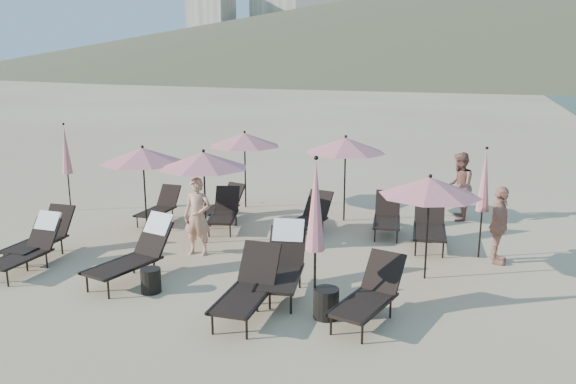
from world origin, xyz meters
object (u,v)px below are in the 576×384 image
(lounger_6, at_px, (160,206))
(beachgoer_a, at_px, (198,217))
(beachgoer_b, at_px, (459,186))
(lounger_5, at_px, (369,294))
(lounger_11, at_px, (430,224))
(umbrella_open_1, at_px, (204,160))
(umbrella_open_0, at_px, (143,155))
(umbrella_open_3, at_px, (245,140))
(lounger_4, at_px, (283,262))
(lounger_1, at_px, (29,246))
(side_table_0, at_px, (151,280))
(lounger_3, at_px, (248,287))
(umbrella_open_2, at_px, (430,187))
(lounger_8, at_px, (224,211))
(lounger_7, at_px, (222,204))
(umbrella_closed_2, at_px, (66,150))
(lounger_2, at_px, (136,251))
(umbrella_open_4, at_px, (346,145))
(beachgoer_c, at_px, (499,225))
(umbrella_closed_0, at_px, (316,207))
(lounger_9, at_px, (308,217))
(lounger_10, at_px, (387,216))
(umbrella_closed_1, at_px, (484,181))
(lounger_0, at_px, (42,236))

(lounger_6, xyz_separation_m, beachgoer_a, (2.17, -1.93, 0.43))
(beachgoer_b, bearing_deg, lounger_5, -11.60)
(lounger_11, relative_size, umbrella_open_1, 0.87)
(umbrella_open_0, relative_size, umbrella_open_3, 0.97)
(lounger_4, bearing_deg, lounger_1, 176.77)
(lounger_4, xyz_separation_m, side_table_0, (-2.18, -0.86, -0.33))
(lounger_3, bearing_deg, umbrella_open_2, 42.21)
(lounger_8, bearing_deg, side_table_0, -99.52)
(lounger_7, xyz_separation_m, umbrella_closed_2, (-4.35, -0.62, 1.29))
(lounger_8, relative_size, umbrella_closed_2, 0.71)
(lounger_2, relative_size, lounger_3, 1.08)
(umbrella_open_4, relative_size, beachgoer_c, 1.40)
(lounger_11, bearing_deg, beachgoer_a, -159.70)
(lounger_1, xyz_separation_m, umbrella_open_1, (2.45, 2.70, 1.41))
(lounger_3, relative_size, lounger_7, 1.12)
(umbrella_closed_0, distance_m, beachgoer_c, 4.69)
(lounger_9, bearing_deg, lounger_2, -109.92)
(umbrella_open_2, bearing_deg, lounger_5, -106.57)
(lounger_9, relative_size, umbrella_open_0, 0.83)
(lounger_10, bearing_deg, umbrella_open_1, -159.13)
(lounger_5, xyz_separation_m, lounger_6, (-6.25, 3.83, -0.05))
(lounger_6, height_order, umbrella_open_0, umbrella_open_0)
(umbrella_closed_1, bearing_deg, lounger_10, 153.45)
(lounger_11, height_order, umbrella_open_3, umbrella_open_3)
(lounger_2, distance_m, lounger_4, 2.81)
(lounger_0, relative_size, lounger_9, 0.98)
(lounger_9, height_order, beachgoer_a, beachgoer_a)
(lounger_9, relative_size, umbrella_closed_1, 0.74)
(umbrella_closed_2, bearing_deg, umbrella_closed_0, -26.28)
(lounger_0, distance_m, umbrella_open_4, 7.33)
(lounger_0, bearing_deg, side_table_0, -18.17)
(umbrella_closed_2, bearing_deg, lounger_3, -31.02)
(lounger_6, xyz_separation_m, lounger_8, (1.83, 0.02, 0.04))
(beachgoer_b, bearing_deg, umbrella_open_4, -71.82)
(umbrella_closed_2, height_order, beachgoer_c, umbrella_closed_2)
(umbrella_open_0, distance_m, umbrella_open_3, 3.29)
(lounger_7, relative_size, lounger_9, 0.91)
(lounger_7, xyz_separation_m, beachgoer_b, (5.80, 2.03, 0.48))
(umbrella_open_1, xyz_separation_m, beachgoer_a, (0.22, -0.75, -1.07))
(umbrella_open_1, bearing_deg, lounger_6, 148.90)
(lounger_5, distance_m, lounger_11, 4.24)
(lounger_8, distance_m, umbrella_open_1, 1.90)
(umbrella_closed_1, xyz_separation_m, side_table_0, (-5.43, -3.92, -1.42))
(lounger_2, xyz_separation_m, lounger_6, (-1.78, 3.58, -0.14))
(lounger_7, xyz_separation_m, side_table_0, (0.98, -4.79, -0.19))
(umbrella_open_2, bearing_deg, lounger_9, 147.31)
(lounger_11, height_order, umbrella_open_4, umbrella_open_4)
(beachgoer_c, bearing_deg, side_table_0, 127.42)
(lounger_3, bearing_deg, lounger_5, 9.97)
(umbrella_closed_2, bearing_deg, lounger_6, -2.48)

